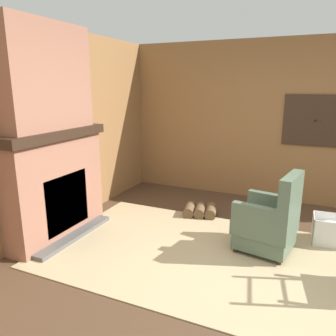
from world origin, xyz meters
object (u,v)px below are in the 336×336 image
(armchair, at_px, (269,223))
(decorative_plate_on_mantel, at_px, (48,118))
(laundry_basket, at_px, (332,230))
(oil_lamp_vase, at_px, (36,124))
(storage_case, at_px, (74,121))
(firewood_stack, at_px, (200,210))

(armchair, bearing_deg, decorative_plate_on_mantel, 23.54)
(armchair, relative_size, laundry_basket, 2.13)
(laundry_basket, bearing_deg, armchair, -142.51)
(laundry_basket, distance_m, oil_lamp_vase, 3.71)
(oil_lamp_vase, bearing_deg, storage_case, 89.99)
(storage_case, bearing_deg, decorative_plate_on_mantel, -92.66)
(laundry_basket, height_order, oil_lamp_vase, oil_lamp_vase)
(armchair, height_order, decorative_plate_on_mantel, decorative_plate_on_mantel)
(armchair, distance_m, firewood_stack, 1.30)
(decorative_plate_on_mantel, bearing_deg, firewood_stack, 41.40)
(firewood_stack, relative_size, storage_case, 2.37)
(firewood_stack, height_order, laundry_basket, laundry_basket)
(laundry_basket, height_order, decorative_plate_on_mantel, decorative_plate_on_mantel)
(laundry_basket, relative_size, storage_case, 1.96)
(oil_lamp_vase, bearing_deg, laundry_basket, 22.75)
(firewood_stack, height_order, oil_lamp_vase, oil_lamp_vase)
(armchair, distance_m, storage_case, 2.76)
(laundry_basket, bearing_deg, storage_case, -167.77)
(firewood_stack, bearing_deg, armchair, -33.86)
(oil_lamp_vase, relative_size, storage_case, 1.03)
(decorative_plate_on_mantel, bearing_deg, oil_lamp_vase, -84.72)
(storage_case, height_order, decorative_plate_on_mantel, decorative_plate_on_mantel)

